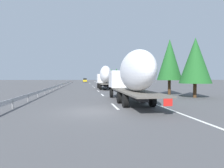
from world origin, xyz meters
The scene contains 22 objects.
ground_plane centered at (40.00, 0.00, 0.00)m, with size 260.00×260.00×0.00m, color #4C4C4F.
lane_stripe_0 centered at (2.00, -1.80, 0.00)m, with size 3.20×0.20×0.01m, color white.
lane_stripe_1 centered at (12.22, -1.80, 0.00)m, with size 3.20×0.20×0.01m, color white.
lane_stripe_2 centered at (19.40, -1.80, 0.00)m, with size 3.20×0.20×0.01m, color white.
lane_stripe_3 centered at (30.38, -1.80, 0.00)m, with size 3.20×0.20×0.01m, color white.
lane_stripe_4 centered at (37.49, -1.80, 0.00)m, with size 3.20×0.20×0.01m, color white.
lane_stripe_5 centered at (55.21, -1.80, 0.00)m, with size 3.20×0.20×0.01m, color white.
lane_stripe_6 centered at (65.65, -1.80, 0.00)m, with size 3.20×0.20×0.01m, color white.
lane_stripe_7 centered at (62.53, -1.80, 0.00)m, with size 3.20×0.20×0.01m, color white.
edge_line_right centered at (45.00, -5.50, 0.00)m, with size 110.00×0.20×0.01m, color white.
truck_lead centered at (25.03, -3.60, 2.56)m, with size 12.05×2.55×4.60m.
truck_trailing centered at (3.37, -3.60, 2.59)m, with size 13.64×2.55×4.58m.
car_red_compact centered at (89.89, -0.16, 0.96)m, with size 4.75×1.81×1.91m.
car_yellow_coupe centered at (79.67, -0.05, 0.97)m, with size 4.12×1.89×1.96m.
road_sign centered at (38.93, -6.70, 2.22)m, with size 0.10×0.90×3.20m.
tree_0 centered at (73.74, -12.22, 4.07)m, with size 3.15×3.15×6.20m.
tree_1 centered at (38.34, -12.05, 4.35)m, with size 3.10×3.10×7.06m.
tree_2 centered at (7.22, -12.06, 4.28)m, with size 3.61×3.61×6.93m.
tree_3 centered at (53.71, -11.02, 3.62)m, with size 2.59×2.59×5.57m.
tree_4 centered at (84.82, -12.73, 4.66)m, with size 2.74×2.74×7.56m.
tree_5 centered at (11.24, -10.84, 4.72)m, with size 3.33×3.33×7.51m.
guardrail_median centered at (43.00, 6.00, 0.58)m, with size 94.00×0.10×0.76m.
Camera 1 is at (-13.08, 0.71, 2.34)m, focal length 30.51 mm.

